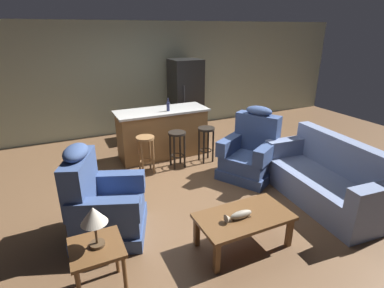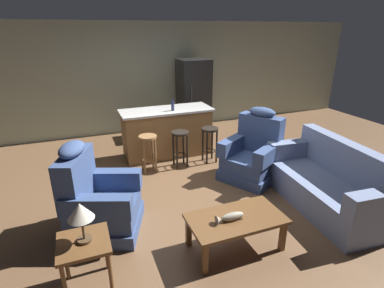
% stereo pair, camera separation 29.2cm
% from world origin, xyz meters
% --- Properties ---
extents(ground_plane, '(12.00, 12.00, 0.00)m').
position_xyz_m(ground_plane, '(0.00, 0.00, 0.00)').
color(ground_plane, brown).
extents(back_wall, '(12.00, 0.05, 2.60)m').
position_xyz_m(back_wall, '(0.00, 3.12, 1.30)').
color(back_wall, '#9EA88E').
rests_on(back_wall, ground_plane).
extents(coffee_table, '(1.10, 0.60, 0.42)m').
position_xyz_m(coffee_table, '(-0.09, -1.64, 0.36)').
color(coffee_table, brown).
rests_on(coffee_table, ground_plane).
extents(fish_figurine, '(0.34, 0.10, 0.10)m').
position_xyz_m(fish_figurine, '(-0.19, -1.67, 0.46)').
color(fish_figurine, '#4C3823').
rests_on(fish_figurine, coffee_table).
extents(couch, '(1.00, 1.97, 0.94)m').
position_xyz_m(couch, '(1.61, -1.32, 0.34)').
color(couch, '#707FA3').
rests_on(couch, ground_plane).
extents(recliner_near_lamp, '(1.08, 1.08, 1.20)m').
position_xyz_m(recliner_near_lamp, '(-1.53, -0.72, 0.42)').
color(recliner_near_lamp, '#384C7A').
rests_on(recliner_near_lamp, ground_plane).
extents(recliner_near_island, '(1.15, 1.15, 1.20)m').
position_xyz_m(recliner_near_island, '(1.08, -0.14, 0.42)').
color(recliner_near_island, '#384C7A').
rests_on(recliner_near_island, ground_plane).
extents(end_table, '(0.48, 0.48, 0.56)m').
position_xyz_m(end_table, '(-1.73, -1.63, 0.46)').
color(end_table, brown).
rests_on(end_table, ground_plane).
extents(table_lamp, '(0.24, 0.24, 0.41)m').
position_xyz_m(table_lamp, '(-1.71, -1.63, 0.87)').
color(table_lamp, '#4C3823').
rests_on(table_lamp, end_table).
extents(kitchen_island, '(1.80, 0.70, 0.95)m').
position_xyz_m(kitchen_island, '(0.00, 1.35, 0.48)').
color(kitchen_island, olive).
rests_on(kitchen_island, ground_plane).
extents(bar_stool_left, '(0.32, 0.32, 0.68)m').
position_xyz_m(bar_stool_left, '(-0.54, 0.72, 0.47)').
color(bar_stool_left, olive).
rests_on(bar_stool_left, ground_plane).
extents(bar_stool_middle, '(0.32, 0.32, 0.68)m').
position_xyz_m(bar_stool_middle, '(0.06, 0.72, 0.47)').
color(bar_stool_middle, black).
rests_on(bar_stool_middle, ground_plane).
extents(bar_stool_right, '(0.32, 0.32, 0.68)m').
position_xyz_m(bar_stool_right, '(0.66, 0.72, 0.47)').
color(bar_stool_right, black).
rests_on(bar_stool_right, ground_plane).
extents(refrigerator, '(0.70, 0.69, 1.76)m').
position_xyz_m(refrigerator, '(1.05, 2.55, 0.88)').
color(refrigerator, black).
rests_on(refrigerator, ground_plane).
extents(bottle_tall_green, '(0.06, 0.06, 0.25)m').
position_xyz_m(bottle_tall_green, '(0.09, 1.22, 1.04)').
color(bottle_tall_green, '#23284C').
rests_on(bottle_tall_green, kitchen_island).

